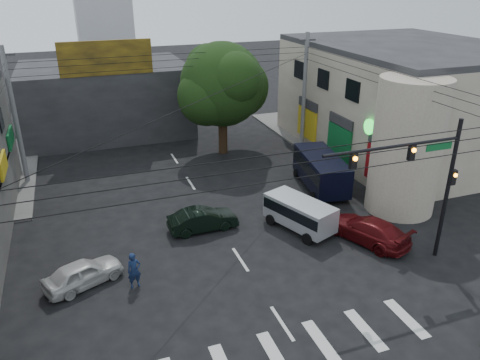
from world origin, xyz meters
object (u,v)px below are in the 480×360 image
traffic_gantry (423,172)px  utility_pole_far_right (304,92)px  maroon_sedan (368,230)px  utility_pole_far_left (15,118)px  street_tree (222,85)px  silver_minivan (300,215)px  traffic_officer (134,271)px  dark_sedan (203,220)px  white_compact (83,273)px  navy_van (321,172)px

traffic_gantry → utility_pole_far_right: 17.21m
maroon_sedan → utility_pole_far_right: bearing=-124.7°
utility_pole_far_left → utility_pole_far_right: (21.00, 0.00, 0.00)m
street_tree → maroon_sedan: 16.61m
street_tree → traffic_gantry: 18.42m
silver_minivan → traffic_officer: 9.68m
street_tree → maroon_sedan: size_ratio=1.74×
street_tree → utility_pole_far_right: bearing=-8.7°
dark_sedan → silver_minivan: 5.39m
utility_pole_far_left → dark_sedan: 14.71m
maroon_sedan → traffic_gantry: bearing=87.4°
dark_sedan → traffic_officer: (-4.35, -3.99, 0.23)m
street_tree → white_compact: bearing=-128.4°
street_tree → navy_van: size_ratio=1.46×
maroon_sedan → traffic_officer: bearing=-22.2°
navy_van → traffic_gantry: bearing=-171.2°
street_tree → navy_van: street_tree is taller
utility_pole_far_left → utility_pole_far_right: same height
maroon_sedan → traffic_officer: size_ratio=2.89×
navy_van → dark_sedan: bearing=116.9°
street_tree → utility_pole_far_left: size_ratio=0.95×
utility_pole_far_left → maroon_sedan: size_ratio=1.84×
street_tree → dark_sedan: (-4.93, -11.44, -4.84)m
traffic_gantry → white_compact: (-15.30, 3.55, -4.21)m
traffic_officer → maroon_sedan: bearing=-11.2°
dark_sedan → silver_minivan: (5.08, -1.80, 0.25)m
traffic_gantry → silver_minivan: traffic_gantry is taller
maroon_sedan → white_compact: bearing=-25.9°
street_tree → white_compact: 19.08m
dark_sedan → silver_minivan: silver_minivan is taller
traffic_gantry → traffic_officer: bearing=168.9°
maroon_sedan → silver_minivan: silver_minivan is taller
white_compact → traffic_officer: (2.19, -0.97, 0.25)m
dark_sedan → white_compact: (-6.54, -3.02, -0.02)m
utility_pole_far_left → traffic_officer: 15.79m
traffic_gantry → dark_sedan: 11.72m
dark_sedan → maroon_sedan: 8.97m
dark_sedan → maroon_sedan: (7.94, -4.18, 0.04)m
dark_sedan → silver_minivan: bearing=-111.2°
utility_pole_far_right → navy_van: (-2.52, -7.70, -3.47)m
utility_pole_far_left → silver_minivan: 19.45m
white_compact → silver_minivan: (11.62, 1.22, 0.26)m
dark_sedan → maroon_sedan: maroon_sedan is taller
navy_van → utility_pole_far_left: bearing=77.2°
white_compact → maroon_sedan: (14.49, -1.16, 0.05)m
utility_pole_far_left → maroon_sedan: 23.15m
utility_pole_far_left → navy_van: 20.32m
traffic_gantry → navy_van: size_ratio=1.21×
street_tree → utility_pole_far_left: (-14.50, -1.00, -0.87)m
traffic_gantry → navy_van: 10.02m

